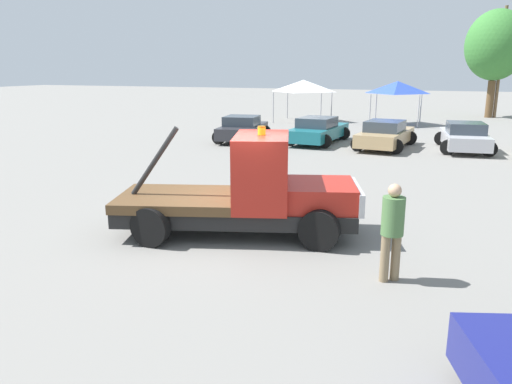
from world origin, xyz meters
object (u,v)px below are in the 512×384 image
Objects in this scene: parked_car_charcoal at (243,129)px; utility_pole at (501,59)px; person_near_truck at (392,226)px; canopy_tent_white at (304,86)px; parked_car_silver at (464,137)px; tree_left at (496,45)px; tow_truck at (251,194)px; canopy_tent_blue at (398,87)px; parked_car_teal at (318,130)px; parked_car_tan at (385,135)px.

utility_pole is (13.64, 18.67, 3.74)m from parked_car_charcoal.
utility_pole is at bearing 135.72° from person_near_truck.
canopy_tent_white reaches higher than person_near_truck.
parked_car_silver is at bearing -98.62° from utility_pole.
tree_left is at bearing 31.65° from canopy_tent_white.
utility_pole is (0.42, 0.05, -1.02)m from tree_left.
tow_truck is 1.87× the size of canopy_tent_blue.
parked_car_teal is 1.60× the size of canopy_tent_blue.
parked_car_teal is 20.75m from utility_pole.
canopy_tent_blue is at bearing -131.21° from utility_pole.
parked_car_teal is 10.75m from canopy_tent_white.
parked_car_charcoal and parked_car_silver have the same top height.
tree_left reaches higher than parked_car_tan.
parked_car_charcoal is at bearing -125.36° from tree_left.
utility_pole reaches higher than parked_car_charcoal.
person_near_truck is at bearing -42.19° from tow_truck.
parked_car_tan is 0.59× the size of utility_pole.
person_near_truck is 0.40× the size of parked_car_silver.
parked_car_tan is (7.35, 0.19, 0.00)m from parked_car_charcoal.
person_near_truck is at bearing -97.36° from utility_pole.
tree_left is at bearing 136.40° from person_near_truck.
parked_car_silver is (1.71, 16.35, -0.40)m from person_near_truck.
parked_car_teal is 0.61× the size of utility_pole.
utility_pole is (7.76, 32.74, 3.42)m from tow_truck.
parked_car_silver is 1.32× the size of canopy_tent_white.
utility_pole reaches higher than canopy_tent_white.
parked_car_charcoal is 13.04m from canopy_tent_blue.
parked_car_charcoal is at bearing 98.83° from parked_car_tan.
tow_truck is 1.20× the size of parked_car_tan.
person_near_truck reaches higher than parked_car_teal.
utility_pole is (13.24, 7.95, 1.87)m from canopy_tent_white.
parked_car_tan and parked_car_silver have the same top height.
person_near_truck is 0.22× the size of utility_pole.
canopy_tent_white is at bearing 85.76° from tow_truck.
parked_car_teal is at bearing 88.39° from parked_car_tan.
tree_left is at bearing -10.32° from parked_car_tan.
parked_car_charcoal is 3.97m from parked_car_teal.
tow_truck is at bearing -92.25° from canopy_tent_blue.
canopy_tent_white is at bearing -178.13° from canopy_tent_blue.
parked_car_tan is 1.41× the size of canopy_tent_white.
utility_pole is at bearing -43.82° from parked_car_charcoal.
parked_car_tan is at bearing -87.40° from canopy_tent_blue.
tow_truck is 1.32× the size of parked_car_charcoal.
tow_truck is at bearing -102.65° from tree_left.
tree_left is 1.11m from utility_pole.
parked_car_charcoal is at bearing -122.11° from canopy_tent_blue.
canopy_tent_blue is 10.39m from tree_left.
tow_truck is 33.82m from utility_pole.
canopy_tent_white is (-5.48, 24.80, 1.55)m from tow_truck.
person_near_truck is 18.16m from parked_car_charcoal.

